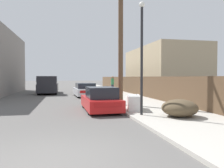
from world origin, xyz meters
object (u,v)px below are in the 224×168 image
(car_parked_mid, at_px, (85,90))
(brush_pile, at_px, (180,108))
(discarded_fridge, at_px, (134,102))
(street_lamp, at_px, (142,50))
(pedestrian, at_px, (112,84))
(pickup_truck, at_px, (48,85))
(utility_pole, at_px, (121,33))
(parked_sports_car_red, at_px, (100,100))

(car_parked_mid, relative_size, brush_pile, 2.74)
(discarded_fridge, xyz_separation_m, street_lamp, (-0.15, -1.59, 2.56))
(brush_pile, xyz_separation_m, pedestrian, (0.41, 15.59, 0.57))
(pickup_truck, height_order, pedestrian, pedestrian)
(discarded_fridge, distance_m, pedestrian, 13.34)
(discarded_fridge, bearing_deg, utility_pole, 107.69)
(utility_pole, xyz_separation_m, pedestrian, (1.89, 11.01, -3.52))
(car_parked_mid, bearing_deg, street_lamp, -85.76)
(pickup_truck, xyz_separation_m, pedestrian, (7.10, -0.62, 0.10))
(utility_pole, relative_size, pedestrian, 4.78)
(pickup_truck, xyz_separation_m, street_lamp, (5.22, -15.41, 2.09))
(utility_pole, height_order, pedestrian, utility_pole)
(discarded_fridge, distance_m, car_parked_mid, 9.99)
(car_parked_mid, height_order, pickup_truck, pickup_truck)
(discarded_fridge, distance_m, brush_pile, 2.72)
(utility_pole, xyz_separation_m, brush_pile, (1.47, -4.58, -4.10))
(parked_sports_car_red, distance_m, brush_pile, 4.31)
(parked_sports_car_red, height_order, pickup_truck, pickup_truck)
(car_parked_mid, height_order, brush_pile, car_parked_mid)
(brush_pile, bearing_deg, utility_pole, 107.84)
(parked_sports_car_red, relative_size, pedestrian, 2.24)
(car_parked_mid, relative_size, utility_pole, 0.49)
(car_parked_mid, bearing_deg, pickup_truck, 129.26)
(discarded_fridge, height_order, utility_pole, utility_pole)
(discarded_fridge, bearing_deg, brush_pile, -47.33)
(pedestrian, bearing_deg, car_parked_mid, -135.42)
(street_lamp, relative_size, pedestrian, 2.81)
(discarded_fridge, distance_m, pickup_truck, 14.84)
(parked_sports_car_red, relative_size, car_parked_mid, 0.95)
(discarded_fridge, relative_size, pedestrian, 0.93)
(street_lamp, bearing_deg, car_parked_mid, 97.68)
(parked_sports_car_red, relative_size, pickup_truck, 0.70)
(parked_sports_car_red, bearing_deg, utility_pole, 42.78)
(parked_sports_car_red, bearing_deg, pickup_truck, 104.29)
(discarded_fridge, relative_size, parked_sports_car_red, 0.41)
(parked_sports_car_red, distance_m, street_lamp, 3.71)
(pickup_truck, distance_m, pedestrian, 7.13)
(discarded_fridge, bearing_deg, car_parked_mid, 113.39)
(street_lamp, bearing_deg, parked_sports_car_red, 123.35)
(street_lamp, xyz_separation_m, pedestrian, (1.88, 14.80, -2.00))
(street_lamp, height_order, pedestrian, street_lamp)
(utility_pole, bearing_deg, street_lamp, -89.89)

